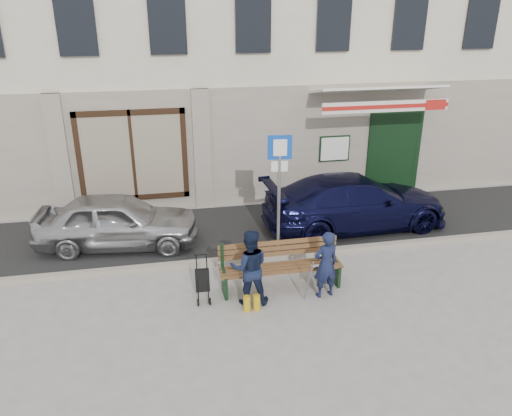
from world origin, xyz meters
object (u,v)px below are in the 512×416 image
object	(u,v)px
bench	(279,267)
parking_sign	(279,177)
car_navy	(356,202)
car_silver	(118,221)
woman	(249,267)
stroller	(202,281)
man	(326,264)

from	to	relation	value
bench	parking_sign	bearing A→B (deg)	76.86
car_navy	parking_sign	distance (m)	2.76
car_silver	woman	xyz separation A→B (m)	(2.52, -2.92, 0.12)
bench	stroller	world-z (taller)	bench
car_silver	parking_sign	size ratio (longest dim) A/B	1.34
parking_sign	bench	xyz separation A→B (m)	(-0.31, -1.34, -1.38)
parking_sign	stroller	world-z (taller)	parking_sign
parking_sign	man	xyz separation A→B (m)	(0.48, -1.79, -1.17)
man	bench	bearing A→B (deg)	-40.18
car_silver	stroller	size ratio (longest dim) A/B	4.00
woman	car_silver	bearing A→B (deg)	-43.69
car_navy	man	bearing A→B (deg)	145.32
car_silver	bench	world-z (taller)	car_silver
bench	man	bearing A→B (deg)	-29.42
car_navy	stroller	world-z (taller)	car_navy
car_silver	stroller	bearing A→B (deg)	-141.07
car_navy	stroller	bearing A→B (deg)	119.25
bench	man	size ratio (longest dim) A/B	1.78
parking_sign	stroller	distance (m)	2.76
car_silver	bench	distance (m)	4.05
car_silver	woman	bearing A→B (deg)	-132.19
car_silver	parking_sign	world-z (taller)	parking_sign
woman	bench	bearing A→B (deg)	-143.03
car_navy	man	size ratio (longest dim) A/B	3.42
car_silver	bench	bearing A→B (deg)	-121.43
parking_sign	man	size ratio (longest dim) A/B	2.03
man	woman	world-z (taller)	woman
parking_sign	man	bearing A→B (deg)	-69.00
car_navy	man	distance (m)	3.39
car_navy	car_silver	bearing A→B (deg)	85.76
parking_sign	man	world-z (taller)	parking_sign
car_silver	bench	xyz separation A→B (m)	(3.17, -2.52, -0.17)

